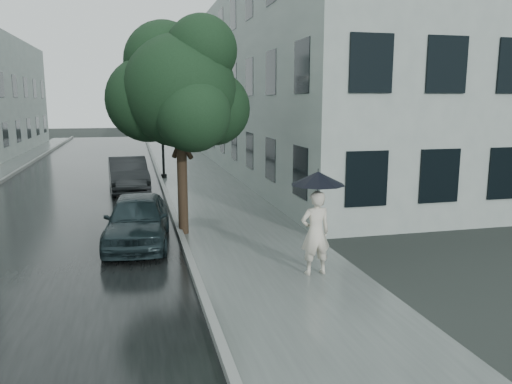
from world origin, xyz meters
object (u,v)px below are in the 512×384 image
object	(u,v)px
pedestrian	(315,233)
car_far	(128,174)
lamp_post	(159,119)
car_near	(138,219)
street_tree	(179,89)

from	to	relation	value
pedestrian	car_far	bearing A→B (deg)	-74.02
car_far	lamp_post	bearing A→B (deg)	60.45
lamp_post	car_near	distance (m)	11.42
street_tree	car_far	bearing A→B (deg)	102.09
lamp_post	car_near	xyz separation A→B (m)	(-1.17, -11.16, -2.15)
car_near	car_far	distance (m)	8.07
street_tree	car_far	world-z (taller)	street_tree
pedestrian	street_tree	bearing A→B (deg)	-63.07
car_far	pedestrian	bearing A→B (deg)	-74.94
street_tree	car_near	size ratio (longest dim) A/B	1.53
car_near	street_tree	bearing A→B (deg)	41.06
pedestrian	lamp_post	distance (m)	14.70
lamp_post	pedestrian	bearing A→B (deg)	-90.29
pedestrian	car_near	world-z (taller)	pedestrian
street_tree	car_far	xyz separation A→B (m)	(-1.54, 7.17, -3.26)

